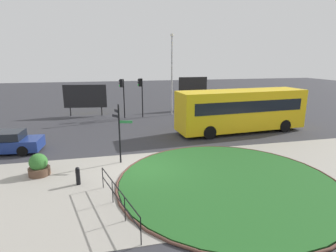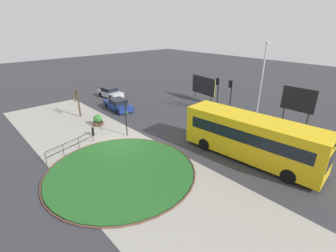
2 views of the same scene
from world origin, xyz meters
name	(u,v)px [view 2 (image 2 of 2)]	position (x,y,z in m)	size (l,w,h in m)	color
ground	(122,144)	(0.00, 0.00, 0.00)	(120.00, 120.00, 0.00)	#333338
sidewalk_paving	(104,150)	(0.00, -1.76, 0.01)	(32.00, 8.49, 0.02)	#9E998E
grass_island	(121,171)	(3.61, -2.40, 0.05)	(10.20, 10.20, 0.10)	#235B23
grass_kerb_ring	(121,171)	(3.61, -2.40, 0.06)	(10.51, 10.51, 0.11)	brown
signpost_directional	(126,116)	(-1.14, 1.31, 1.92)	(1.05, 0.70, 3.35)	black
bollard_foreground	(93,131)	(-3.25, -1.05, 0.45)	(0.20, 0.20, 0.88)	black
railing_grass_edge	(71,145)	(-1.55, -3.79, 0.66)	(1.19, 4.31, 1.00)	black
bus_yellow	(251,137)	(8.68, 5.95, 1.79)	(10.56, 3.36, 3.33)	yellow
car_near_lane	(110,93)	(-13.59, 6.74, 0.65)	(4.25, 1.97, 1.37)	#B7B7BC
car_far_lane	(118,105)	(-8.14, 4.66, 0.64)	(4.64, 2.12, 1.36)	navy
traffic_light_near	(230,90)	(1.66, 13.33, 2.82)	(0.49, 0.27, 3.86)	black
traffic_light_far	(217,87)	(-0.15, 13.38, 2.80)	(0.49, 0.30, 3.82)	black
lamppost_tall	(262,80)	(4.93, 13.75, 4.35)	(0.32, 0.32, 8.11)	#B7B7BC
billboard_left	(298,100)	(7.98, 16.13, 2.44)	(3.35, 0.16, 3.73)	black
billboard_right	(203,86)	(-3.80, 15.27, 1.99)	(4.28, 0.74, 3.20)	black
planter_near_signpost	(98,121)	(-5.26, 0.52, 0.51)	(1.04, 1.04, 1.14)	brown
street_tree_bare	(78,101)	(-8.96, 0.17, 1.79)	(1.11, 0.95, 3.18)	#423323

